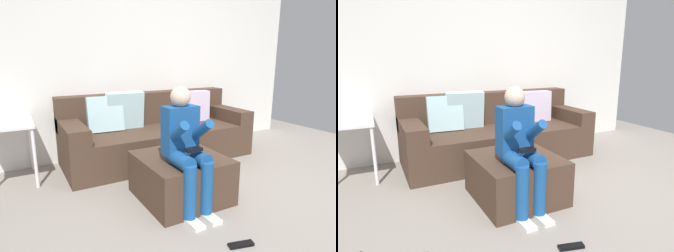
% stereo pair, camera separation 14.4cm
% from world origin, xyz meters
% --- Properties ---
extents(ground_plane, '(6.25, 6.25, 0.00)m').
position_xyz_m(ground_plane, '(0.00, 0.00, 0.00)').
color(ground_plane, gray).
extents(wall_back, '(4.80, 0.10, 2.66)m').
position_xyz_m(wall_back, '(0.00, 2.17, 1.33)').
color(wall_back, silver).
rests_on(wall_back, ground_plane).
extents(couch_sectional, '(2.40, 0.91, 0.89)m').
position_xyz_m(couch_sectional, '(-0.18, 1.73, 0.33)').
color(couch_sectional, '#473326').
rests_on(couch_sectional, ground_plane).
extents(ottoman, '(0.75, 0.77, 0.41)m').
position_xyz_m(ottoman, '(-0.49, 0.60, 0.21)').
color(ottoman, '#473326').
rests_on(ottoman, ground_plane).
extents(person_seated, '(0.30, 0.55, 1.07)m').
position_xyz_m(person_seated, '(-0.55, 0.40, 0.57)').
color(person_seated, '#194C8C').
rests_on(person_seated, ground_plane).
extents(side_table, '(0.53, 0.63, 0.65)m').
position_xyz_m(side_table, '(-1.89, 1.77, 0.56)').
color(side_table, white).
rests_on(side_table, ground_plane).
extents(remote_near_ottoman, '(0.19, 0.10, 0.02)m').
position_xyz_m(remote_near_ottoman, '(-0.49, -0.24, 0.01)').
color(remote_near_ottoman, black).
rests_on(remote_near_ottoman, ground_plane).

